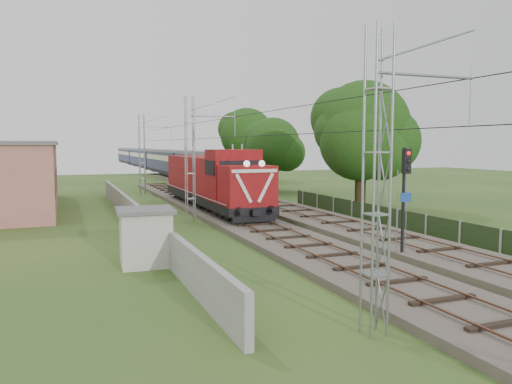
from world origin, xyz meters
name	(u,v)px	position (x,y,z in m)	size (l,w,h in m)	color
ground	(325,260)	(0.00, 0.00, 0.00)	(140.00, 140.00, 0.00)	#2A511E
track_main	(264,230)	(0.00, 7.00, 0.18)	(4.20, 70.00, 0.45)	#6B6054
track_side	(261,202)	(5.00, 20.00, 0.18)	(4.20, 80.00, 0.45)	#6B6054
catenary	(191,160)	(-2.95, 12.00, 4.05)	(3.31, 70.00, 8.00)	gray
boundary_wall	(135,215)	(-6.50, 12.00, 0.75)	(0.25, 40.00, 1.50)	#9E9E99
station_building	(0,176)	(-15.00, 24.00, 2.63)	(8.40, 20.40, 5.22)	tan
fence	(426,225)	(8.00, 3.00, 0.60)	(0.12, 32.00, 1.20)	black
locomotive	(212,180)	(0.00, 17.33, 2.35)	(3.18, 18.14, 4.61)	black
coach_rake	(155,159)	(5.00, 70.83, 2.57)	(3.11, 92.75, 3.59)	black
signal_post	(405,183)	(3.24, -1.16, 3.35)	(0.54, 0.42, 4.87)	black
relay_hut	(146,237)	(-7.40, 1.87, 1.20)	(2.44, 2.44, 2.37)	beige
tree_a	(361,141)	(10.75, 13.83, 5.28)	(6.53, 6.22, 8.46)	#382817
tree_b	(364,129)	(11.59, 14.66, 6.23)	(7.70, 7.33, 9.98)	#382817
tree_c	(274,145)	(10.68, 30.41, 4.93)	(6.10, 5.81, 7.91)	#382817
tree_d	(247,135)	(13.91, 47.19, 6.34)	(7.84, 7.46, 10.16)	#382817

